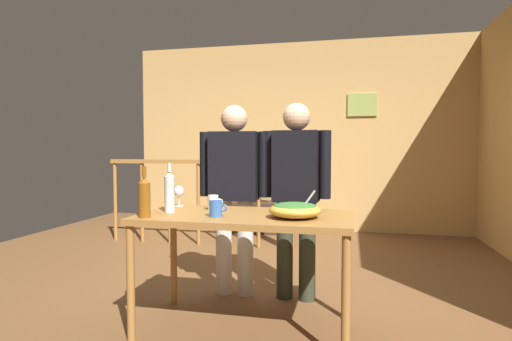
# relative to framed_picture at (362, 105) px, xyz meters

# --- Properties ---
(ground_plane) EXTENTS (7.19, 7.19, 0.00)m
(ground_plane) POSITION_rel_framed_picture_xyz_m (-0.92, -2.71, -1.82)
(ground_plane) COLOR brown
(back_wall) EXTENTS (4.97, 0.10, 2.76)m
(back_wall) POSITION_rel_framed_picture_xyz_m (-0.92, 0.06, -0.44)
(back_wall) COLOR tan
(back_wall) RESTS_ON ground_plane
(framed_picture) EXTENTS (0.41, 0.03, 0.32)m
(framed_picture) POSITION_rel_framed_picture_xyz_m (0.00, 0.00, 0.00)
(framed_picture) COLOR #99A950
(stair_railing) EXTENTS (2.39, 0.10, 1.11)m
(stair_railing) POSITION_rel_framed_picture_xyz_m (-1.61, -1.25, -1.16)
(stair_railing) COLOR #9E6B33
(stair_railing) RESTS_ON ground_plane
(tv_console) EXTENTS (0.90, 0.40, 0.44)m
(tv_console) POSITION_rel_framed_picture_xyz_m (-1.52, -0.29, -1.60)
(tv_console) COLOR #38281E
(tv_console) RESTS_ON ground_plane
(flat_screen_tv) EXTENTS (0.55, 0.12, 0.41)m
(flat_screen_tv) POSITION_rel_framed_picture_xyz_m (-1.52, -0.32, -1.14)
(flat_screen_tv) COLOR black
(flat_screen_tv) RESTS_ON tv_console
(serving_table) EXTENTS (1.37, 0.72, 0.76)m
(serving_table) POSITION_rel_framed_picture_xyz_m (-0.82, -3.48, -1.14)
(serving_table) COLOR #9E6B33
(serving_table) RESTS_ON ground_plane
(salad_bowl) EXTENTS (0.32, 0.32, 0.17)m
(salad_bowl) POSITION_rel_framed_picture_xyz_m (-0.49, -3.56, -1.00)
(salad_bowl) COLOR gold
(salad_bowl) RESTS_ON serving_table
(wine_glass) EXTENTS (0.08, 0.08, 0.15)m
(wine_glass) POSITION_rel_framed_picture_xyz_m (-1.40, -3.22, -0.95)
(wine_glass) COLOR silver
(wine_glass) RESTS_ON serving_table
(wine_bottle_clear) EXTENTS (0.07, 0.07, 0.33)m
(wine_bottle_clear) POSITION_rel_framed_picture_xyz_m (-1.34, -3.52, -0.92)
(wine_bottle_clear) COLOR silver
(wine_bottle_clear) RESTS_ON serving_table
(wine_bottle_amber) EXTENTS (0.07, 0.07, 0.32)m
(wine_bottle_amber) POSITION_rel_framed_picture_xyz_m (-1.40, -3.75, -0.93)
(wine_bottle_amber) COLOR brown
(wine_bottle_amber) RESTS_ON serving_table
(mug_blue) EXTENTS (0.12, 0.08, 0.10)m
(mug_blue) POSITION_rel_framed_picture_xyz_m (-0.98, -3.62, -1.01)
(mug_blue) COLOR #3866B2
(mug_blue) RESTS_ON serving_table
(mug_white) EXTENTS (0.11, 0.07, 0.10)m
(mug_white) POSITION_rel_framed_picture_xyz_m (-1.09, -3.35, -1.00)
(mug_white) COLOR white
(mug_white) RESTS_ON serving_table
(person_standing_left) EXTENTS (0.57, 0.24, 1.54)m
(person_standing_left) POSITION_rel_framed_picture_xyz_m (-1.08, -2.85, -0.92)
(person_standing_left) COLOR beige
(person_standing_left) RESTS_ON ground_plane
(person_standing_right) EXTENTS (0.54, 0.24, 1.55)m
(person_standing_right) POSITION_rel_framed_picture_xyz_m (-0.57, -2.85, -0.92)
(person_standing_right) COLOR #2D3323
(person_standing_right) RESTS_ON ground_plane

